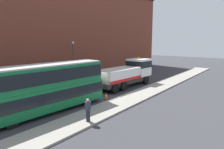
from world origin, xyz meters
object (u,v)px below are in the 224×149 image
at_px(pedestrian_onlooker, 88,110).
at_px(recovery_tow_truck, 127,73).
at_px(double_decker_bus, 45,86).
at_px(traffic_cone_near_bus, 106,96).
at_px(street_lamp, 73,59).

bearing_deg(pedestrian_onlooker, recovery_tow_truck, -16.06).
relative_size(double_decker_bus, pedestrian_onlooker, 6.53).
height_order(traffic_cone_near_bus, street_lamp, street_lamp).
distance_m(double_decker_bus, traffic_cone_near_bus, 6.47).
height_order(recovery_tow_truck, street_lamp, street_lamp).
xyz_separation_m(traffic_cone_near_bus, street_lamp, (3.38, 8.39, 3.13)).
xyz_separation_m(recovery_tow_truck, street_lamp, (-3.05, 6.77, 1.71)).
height_order(recovery_tow_truck, traffic_cone_near_bus, recovery_tow_truck).
distance_m(pedestrian_onlooker, street_lamp, 14.47).
height_order(double_decker_bus, pedestrian_onlooker, double_decker_bus).
bearing_deg(double_decker_bus, pedestrian_onlooker, -80.65).
distance_m(recovery_tow_truck, street_lamp, 7.62).
bearing_deg(recovery_tow_truck, pedestrian_onlooker, -156.18).
xyz_separation_m(recovery_tow_truck, pedestrian_onlooker, (-11.96, -4.36, -0.77)).
bearing_deg(double_decker_bus, street_lamp, 39.62).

